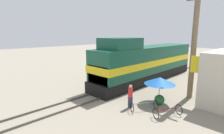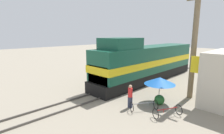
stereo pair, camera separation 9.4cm
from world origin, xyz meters
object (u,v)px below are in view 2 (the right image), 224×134
bicycle_spare (167,112)px  utility_pole (194,43)px  locomotive (146,62)px  bicycle (144,106)px  vendor_umbrella (160,81)px  billboard_sign (206,69)px  person_bystander (130,95)px

bicycle_spare → utility_pole: bearing=120.4°
locomotive → bicycle: locomotive is taller
vendor_umbrella → utility_pole: bearing=67.2°
billboard_sign → bicycle_spare: bearing=-106.0°
person_bystander → utility_pole: bearing=66.9°
locomotive → utility_pole: size_ratio=1.79×
billboard_sign → locomotive: bearing=156.8°
locomotive → bicycle_spare: bearing=-46.8°
utility_pole → vendor_umbrella: utility_pole is taller
vendor_umbrella → bicycle_spare: size_ratio=1.20×
person_bystander → bicycle_spare: (2.75, 0.64, -0.62)m
billboard_sign → bicycle: size_ratio=1.89×
bicycle_spare → bicycle: bearing=-143.7°
billboard_sign → bicycle_spare: (-1.04, -3.64, -2.57)m
bicycle → utility_pole: bearing=-72.8°
locomotive → billboard_sign: locomotive is taller
utility_pole → billboard_sign: utility_pole is taller
bicycle → person_bystander: bearing=48.2°
person_bystander → bicycle_spare: 2.89m
locomotive → billboard_sign: 8.17m
vendor_umbrella → bicycle: 2.58m
utility_pole → person_bystander: size_ratio=5.20×
billboard_sign → bicycle_spare: size_ratio=1.88×
utility_pole → billboard_sign: (1.45, -1.22, -1.84)m
utility_pole → billboard_sign: bearing=-40.1°
utility_pole → vendor_umbrella: bearing=-112.8°
vendor_umbrella → bicycle: (0.00, -2.10, -1.50)m
utility_pole → bicycle: 6.92m
billboard_sign → bicycle: 5.45m
person_bystander → bicycle: 1.26m
utility_pole → vendor_umbrella: size_ratio=3.83×
locomotive → bicycle: 8.78m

